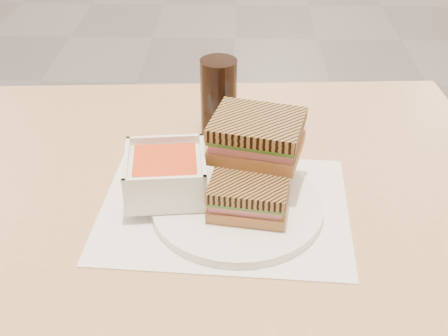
{
  "coord_description": "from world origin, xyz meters",
  "views": [
    {
      "loc": [
        0.03,
        -2.71,
        1.3
      ],
      "look_at": [
        0.01,
        -2.0,
        0.82
      ],
      "focal_mm": 46.43,
      "sensor_mm": 36.0,
      "label": 1
    }
  ],
  "objects_px": {
    "panini_lower": "(249,194)",
    "soup_bowl": "(166,175)",
    "cola_glass": "(219,97)",
    "plate": "(237,207)",
    "main_table": "(151,229)"
  },
  "relations": [
    {
      "from": "panini_lower",
      "to": "cola_glass",
      "type": "relative_size",
      "value": 0.89
    },
    {
      "from": "main_table",
      "to": "plate",
      "type": "bearing_deg",
      "value": -30.85
    },
    {
      "from": "plate",
      "to": "main_table",
      "type": "bearing_deg",
      "value": 149.15
    },
    {
      "from": "cola_glass",
      "to": "panini_lower",
      "type": "bearing_deg",
      "value": -78.06
    },
    {
      "from": "main_table",
      "to": "soup_bowl",
      "type": "height_order",
      "value": "soup_bowl"
    },
    {
      "from": "plate",
      "to": "cola_glass",
      "type": "xyz_separation_m",
      "value": [
        -0.04,
        0.24,
        0.06
      ]
    },
    {
      "from": "soup_bowl",
      "to": "panini_lower",
      "type": "bearing_deg",
      "value": -17.36
    },
    {
      "from": "plate",
      "to": "soup_bowl",
      "type": "bearing_deg",
      "value": 165.53
    },
    {
      "from": "main_table",
      "to": "soup_bowl",
      "type": "xyz_separation_m",
      "value": [
        0.04,
        -0.06,
        0.16
      ]
    },
    {
      "from": "panini_lower",
      "to": "cola_glass",
      "type": "height_order",
      "value": "cola_glass"
    },
    {
      "from": "main_table",
      "to": "plate",
      "type": "distance_m",
      "value": 0.22
    },
    {
      "from": "panini_lower",
      "to": "soup_bowl",
      "type": "bearing_deg",
      "value": 162.64
    },
    {
      "from": "plate",
      "to": "cola_glass",
      "type": "relative_size",
      "value": 1.83
    },
    {
      "from": "main_table",
      "to": "cola_glass",
      "type": "bearing_deg",
      "value": 52.75
    },
    {
      "from": "plate",
      "to": "cola_glass",
      "type": "height_order",
      "value": "cola_glass"
    }
  ]
}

